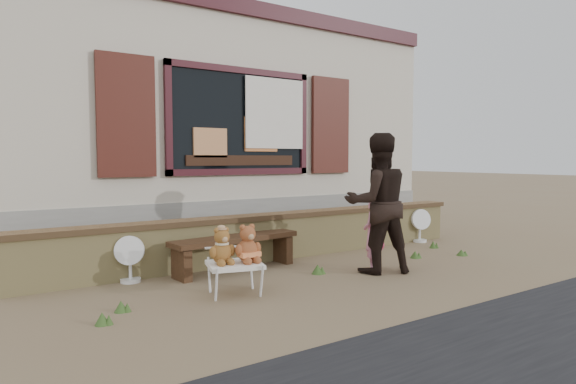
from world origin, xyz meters
TOP-DOWN VIEW (x-y plane):
  - ground at (0.00, 0.00)m, footprint 80.00×80.00m
  - shopfront at (0.00, 4.49)m, footprint 8.04×5.13m
  - brick_wall at (0.00, 1.00)m, footprint 7.10×0.36m
  - bench at (-0.79, 0.63)m, footprint 1.81×0.58m
  - folding_chair at (-1.31, -0.34)m, footprint 0.67×0.63m
  - teddy_bear_left at (-1.44, -0.31)m, footprint 0.35×0.32m
  - teddy_bear_right at (-1.17, -0.38)m, footprint 0.36×0.33m
  - child at (0.71, -0.32)m, footprint 0.42×0.37m
  - adult at (0.69, -0.43)m, footprint 1.05×0.93m
  - fan_left at (-2.10, 0.80)m, footprint 0.36×0.25m
  - fan_right at (2.90, 0.80)m, footprint 0.37×0.24m
  - grass_tufts at (0.30, -0.19)m, footprint 5.45×0.94m

SIDE VIEW (x-z plane):
  - ground at x=0.00m, z-range 0.00..0.00m
  - grass_tufts at x=0.30m, z-range -0.01..0.12m
  - fan_left at x=-2.10m, z-range 0.00..0.56m
  - fan_right at x=2.90m, z-range 0.00..0.58m
  - folding_chair at x=-1.31m, z-range 0.14..0.49m
  - bench at x=-0.79m, z-range 0.10..0.56m
  - brick_wall at x=0.00m, z-range 0.01..0.67m
  - child at x=0.71m, z-range 0.00..0.97m
  - teddy_bear_left at x=-1.44m, z-range 0.35..0.74m
  - teddy_bear_right at x=-1.17m, z-range 0.35..0.76m
  - adult at x=0.69m, z-range 0.00..1.78m
  - shopfront at x=0.00m, z-range 0.00..4.00m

